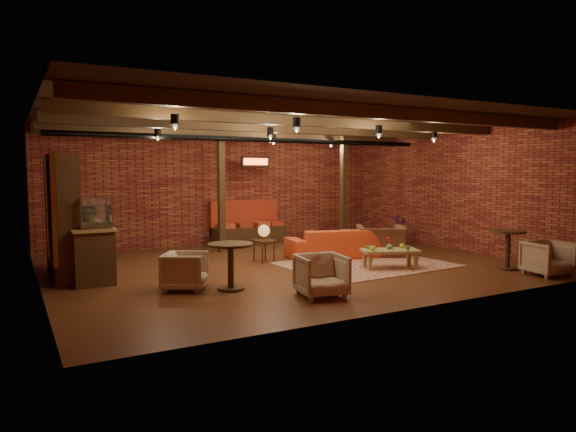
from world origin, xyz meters
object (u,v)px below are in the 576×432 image
round_table_left (231,258)px  armchair_right (381,236)px  armchair_a (185,269)px  armchair_b (321,273)px  side_table_lamp (264,234)px  round_table_right (508,243)px  plant_tall (400,202)px  sofa (337,243)px  coffee_table (389,252)px  armchair_far (547,257)px  side_table_book (396,228)px

round_table_left → armchair_right: 4.89m
armchair_a → armchair_b: armchair_b is taller
side_table_lamp → armchair_a: side_table_lamp is taller
round_table_right → plant_tall: 4.17m
sofa → armchair_b: (-2.43, -3.10, 0.04)m
round_table_right → side_table_lamp: bearing=141.3°
round_table_left → armchair_a: (-0.71, 0.37, -0.19)m
armchair_a → round_table_right: size_ratio=0.89×
sofa → coffee_table: 1.72m
plant_tall → coffee_table: bearing=-133.9°
round_table_left → armchair_b: round_table_left is taller
coffee_table → side_table_lamp: side_table_lamp is taller
armchair_far → plant_tall: size_ratio=0.32×
coffee_table → plant_tall: plant_tall is taller
side_table_book → side_table_lamp: bearing=-171.5°
sofa → plant_tall: size_ratio=1.00×
round_table_right → armchair_far: bearing=-80.1°
side_table_lamp → side_table_book: 4.54m
armchair_right → coffee_table: bearing=88.7°
armchair_b → armchair_right: size_ratio=0.68×
round_table_left → armchair_a: size_ratio=1.12×
armchair_a → sofa: bearing=-39.6°
plant_tall → armchair_b: bearing=-141.8°
sofa → plant_tall: plant_tall is taller
side_table_lamp → round_table_right: bearing=-38.7°
coffee_table → armchair_a: 4.47m
sofa → coffee_table: (0.19, -1.71, 0.01)m
sofa → round_table_right: bearing=138.7°
round_table_left → plant_tall: size_ratio=0.34×
side_table_lamp → round_table_left: (-1.75, -2.24, -0.09)m
sofa → armchair_far: (2.47, -3.83, 0.03)m
sofa → armchair_right: bearing=173.2°
armchair_right → side_table_lamp: bearing=18.3°
sofa → armchair_a: (-4.28, -1.55, 0.02)m
armchair_a → coffee_table: bearing=-61.6°
round_table_right → round_table_left: bearing=169.6°
armchair_right → round_table_right: armchair_right is taller
armchair_far → plant_tall: (0.41, 4.91, 0.83)m
side_table_lamp → plant_tall: 4.79m
armchair_b → sofa: bearing=62.2°
armchair_b → side_table_book: bearing=48.9°
coffee_table → plant_tall: size_ratio=0.55×
armchair_right → round_table_right: bearing=146.4°
armchair_right → armchair_far: 3.76m
round_table_left → armchair_far: 6.33m
sofa → plant_tall: 3.19m
armchair_b → round_table_right: round_table_right is taller
sofa → armchair_right: (1.06, -0.34, 0.15)m
round_table_left → side_table_lamp: bearing=52.0°
coffee_table → round_table_left: size_ratio=1.61×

